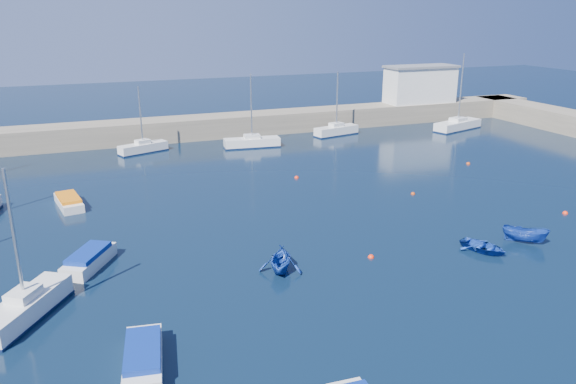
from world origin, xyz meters
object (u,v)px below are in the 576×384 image
object	(u,v)px
harbor_office	(420,85)
dinghy_right	(525,235)
sailboat_5	(143,148)
sailboat_7	(336,130)
dinghy_left	(281,259)
motorboat_2	(69,202)
dinghy_center	(483,247)
sailboat_6	(252,142)
sailboat_1	(26,307)
motorboat_0	(143,358)
motorboat_1	(89,259)
sailboat_8	(458,125)

from	to	relation	value
harbor_office	dinghy_right	world-z (taller)	harbor_office
sailboat_5	sailboat_7	size ratio (longest dim) A/B	0.92
sailboat_7	dinghy_left	bearing A→B (deg)	136.36
motorboat_2	dinghy_center	size ratio (longest dim) A/B	1.50
sailboat_6	dinghy_center	distance (m)	34.76
motorboat_2	dinghy_left	distance (m)	21.28
dinghy_right	sailboat_1	bearing A→B (deg)	132.68
sailboat_1	dinghy_center	bearing A→B (deg)	29.21
sailboat_7	dinghy_left	xyz separation A→B (m)	(-20.67, -34.72, 0.18)
sailboat_1	dinghy_left	world-z (taller)	sailboat_1
dinghy_center	dinghy_right	bearing A→B (deg)	-20.08
sailboat_1	sailboat_5	xyz separation A→B (m)	(10.50, 34.55, -0.06)
harbor_office	motorboat_0	distance (m)	65.53
sailboat_7	motorboat_1	xyz separation A→B (m)	(-31.64, -29.80, -0.13)
sailboat_8	motorboat_1	world-z (taller)	sailboat_8
sailboat_8	motorboat_2	bearing A→B (deg)	88.62
motorboat_0	motorboat_1	distance (m)	12.00
motorboat_1	dinghy_right	size ratio (longest dim) A/B	1.53
sailboat_5	sailboat_8	xyz separation A→B (m)	(41.37, -2.21, 0.06)
sailboat_1	harbor_office	bearing A→B (deg)	71.06
sailboat_1	dinghy_right	xyz separation A→B (m)	(31.65, -1.58, -0.06)
sailboat_1	dinghy_left	distance (m)	14.35
harbor_office	dinghy_left	distance (m)	54.17
sailboat_6	dinghy_center	world-z (taller)	sailboat_6
harbor_office	sailboat_5	world-z (taller)	harbor_office
sailboat_8	motorboat_0	world-z (taller)	sailboat_8
harbor_office	dinghy_center	xyz separation A→B (m)	(-22.77, -41.92, -4.77)
dinghy_center	sailboat_8	bearing A→B (deg)	32.90
sailboat_6	dinghy_left	world-z (taller)	sailboat_6
motorboat_0	motorboat_1	size ratio (longest dim) A/B	1.05
sailboat_5	dinghy_center	size ratio (longest dim) A/B	2.36
harbor_office	sailboat_5	xyz separation A→B (m)	(-40.30, -5.66, -4.51)
harbor_office	motorboat_2	world-z (taller)	harbor_office
sailboat_1	sailboat_5	distance (m)	36.11
motorboat_2	dinghy_center	xyz separation A→B (m)	(25.68, -19.65, -0.11)
sailboat_6	dinghy_left	distance (m)	33.38
dinghy_center	dinghy_right	distance (m)	3.63
sailboat_7	dinghy_left	size ratio (longest dim) A/B	2.61
motorboat_1	dinghy_left	bearing A→B (deg)	6.34
sailboat_5	motorboat_0	xyz separation A→B (m)	(-5.36, -41.12, -0.10)
sailboat_8	dinghy_center	xyz separation A→B (m)	(-23.84, -34.04, -0.33)
sailboat_7	motorboat_2	xyz separation A→B (m)	(-32.67, -17.15, -0.21)
motorboat_1	dinghy_left	xyz separation A→B (m)	(10.98, -4.93, 0.30)
motorboat_1	sailboat_5	bearing A→B (deg)	106.82
sailboat_5	dinghy_left	xyz separation A→B (m)	(3.85, -34.18, 0.23)
sailboat_1	motorboat_0	world-z (taller)	sailboat_1
motorboat_1	motorboat_2	bearing A→B (deg)	125.14
dinghy_left	motorboat_1	bearing A→B (deg)	-176.88
motorboat_1	dinghy_center	size ratio (longest dim) A/B	1.48
sailboat_7	dinghy_right	world-z (taller)	sailboat_7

